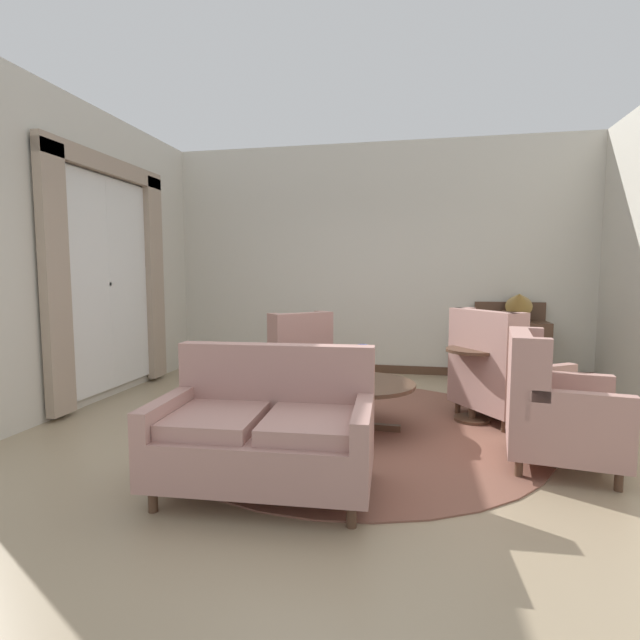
% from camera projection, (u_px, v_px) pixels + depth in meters
% --- Properties ---
extents(ground, '(8.51, 8.51, 0.00)m').
position_uv_depth(ground, '(347.00, 438.00, 4.27)').
color(ground, '#9E896B').
extents(wall_back, '(6.24, 0.08, 3.34)m').
position_uv_depth(wall_back, '(376.00, 260.00, 7.00)').
color(wall_back, beige).
rests_on(wall_back, ground).
extents(wall_left, '(0.08, 4.13, 3.34)m').
position_uv_depth(wall_left, '(100.00, 256.00, 5.56)').
color(wall_left, beige).
rests_on(wall_left, ground).
extents(baseboard_back, '(6.08, 0.03, 0.12)m').
position_uv_depth(baseboard_back, '(374.00, 369.00, 7.10)').
color(baseboard_back, '#4C3323').
rests_on(baseboard_back, ground).
extents(area_rug, '(3.54, 3.54, 0.01)m').
position_uv_depth(area_rug, '(352.00, 427.00, 4.57)').
color(area_rug, brown).
rests_on(area_rug, ground).
extents(window_with_curtains, '(0.12, 2.16, 2.75)m').
position_uv_depth(window_with_curtains, '(110.00, 270.00, 5.60)').
color(window_with_curtains, silver).
extents(coffee_table, '(0.98, 0.98, 0.46)m').
position_uv_depth(coffee_table, '(363.00, 390.00, 4.46)').
color(coffee_table, '#4C3323').
rests_on(coffee_table, ground).
extents(porcelain_vase, '(0.15, 0.15, 0.35)m').
position_uv_depth(porcelain_vase, '(362.00, 365.00, 4.46)').
color(porcelain_vase, '#384C93').
rests_on(porcelain_vase, coffee_table).
extents(settee, '(1.47, 0.91, 0.96)m').
position_uv_depth(settee, '(266.00, 432.00, 3.22)').
color(settee, tan).
rests_on(settee, ground).
extents(armchair_far_left, '(1.20, 1.18, 1.11)m').
position_uv_depth(armchair_far_left, '(502.00, 376.00, 4.77)').
color(armchair_far_left, tan).
rests_on(armchair_far_left, ground).
extents(armchair_foreground_right, '(0.90, 0.90, 1.02)m').
position_uv_depth(armchair_foreground_right, '(552.00, 409.00, 3.62)').
color(armchair_foreground_right, tan).
rests_on(armchair_foreground_right, ground).
extents(armchair_back_corner, '(1.08, 1.08, 1.03)m').
position_uv_depth(armchair_back_corner, '(293.00, 361.00, 5.64)').
color(armchair_back_corner, tan).
rests_on(armchair_back_corner, ground).
extents(side_table, '(0.54, 0.54, 0.73)m').
position_uv_depth(side_table, '(473.00, 378.00, 4.71)').
color(side_table, '#4C3323').
rests_on(side_table, ground).
extents(sideboard, '(0.93, 0.43, 1.08)m').
position_uv_depth(sideboard, '(511.00, 347.00, 6.47)').
color(sideboard, '#4C3323').
rests_on(sideboard, ground).
extents(gramophone, '(0.42, 0.50, 0.52)m').
position_uv_depth(gramophone, '(518.00, 303.00, 6.31)').
color(gramophone, '#4C3323').
rests_on(gramophone, sideboard).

